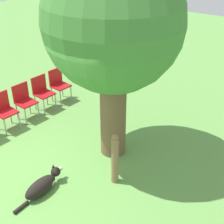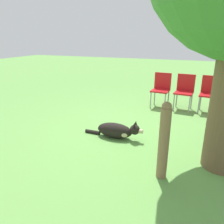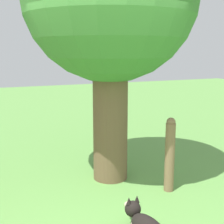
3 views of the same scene
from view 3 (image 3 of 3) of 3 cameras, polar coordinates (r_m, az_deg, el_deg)
The scene contains 1 object.
fence_post at distance 4.44m, azimuth 10.52°, elevation -7.62°, with size 0.14×0.14×1.06m.
Camera 3 is at (-1.07, -2.76, 1.94)m, focal length 50.00 mm.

